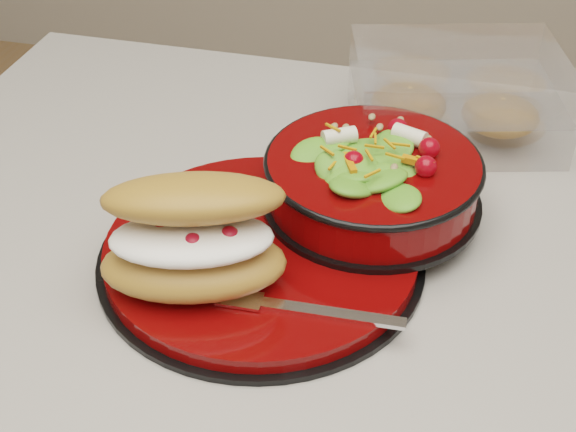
% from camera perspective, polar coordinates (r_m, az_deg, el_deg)
% --- Properties ---
extents(dinner_plate, '(0.30, 0.30, 0.02)m').
position_cam_1_polar(dinner_plate, '(0.72, -1.88, -2.61)').
color(dinner_plate, black).
rests_on(dinner_plate, island_counter).
extents(salad_bowl, '(0.21, 0.21, 0.09)m').
position_cam_1_polar(salad_bowl, '(0.75, 6.05, 3.01)').
color(salad_bowl, black).
rests_on(salad_bowl, dinner_plate).
extents(croissant, '(0.17, 0.14, 0.09)m').
position_cam_1_polar(croissant, '(0.66, -6.67, -1.49)').
color(croissant, '#A56F32').
rests_on(croissant, dinner_plate).
extents(fork, '(0.16, 0.02, 0.00)m').
position_cam_1_polar(fork, '(0.65, 1.07, -6.63)').
color(fork, silver).
rests_on(fork, dinner_plate).
extents(pastry_box, '(0.26, 0.21, 0.09)m').
position_cam_1_polar(pastry_box, '(0.91, 11.84, 8.29)').
color(pastry_box, white).
rests_on(pastry_box, island_counter).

